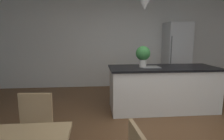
{
  "coord_description": "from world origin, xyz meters",
  "views": [
    {
      "loc": [
        -0.95,
        -2.51,
        1.49
      ],
      "look_at": [
        -0.68,
        0.43,
        0.99
      ],
      "focal_mm": 30.34,
      "sensor_mm": 36.0,
      "label": 1
    }
  ],
  "objects_px": {
    "chair_far_right": "(32,131)",
    "refrigerator": "(176,56)",
    "kitchen_island": "(162,88)",
    "potted_plant_on_island": "(143,54)"
  },
  "relations": [
    {
      "from": "chair_far_right",
      "to": "refrigerator",
      "type": "relative_size",
      "value": 0.45
    },
    {
      "from": "chair_far_right",
      "to": "kitchen_island",
      "type": "height_order",
      "value": "kitchen_island"
    },
    {
      "from": "refrigerator",
      "to": "chair_far_right",
      "type": "bearing_deg",
      "value": -132.6
    },
    {
      "from": "chair_far_right",
      "to": "potted_plant_on_island",
      "type": "height_order",
      "value": "potted_plant_on_island"
    },
    {
      "from": "chair_far_right",
      "to": "potted_plant_on_island",
      "type": "relative_size",
      "value": 2.04
    },
    {
      "from": "refrigerator",
      "to": "potted_plant_on_island",
      "type": "xyz_separation_m",
      "value": [
        -1.43,
        -1.66,
        0.2
      ]
    },
    {
      "from": "refrigerator",
      "to": "potted_plant_on_island",
      "type": "relative_size",
      "value": 4.5
    },
    {
      "from": "chair_far_right",
      "to": "potted_plant_on_island",
      "type": "xyz_separation_m",
      "value": [
        1.66,
        1.7,
        0.68
      ]
    },
    {
      "from": "chair_far_right",
      "to": "potted_plant_on_island",
      "type": "bearing_deg",
      "value": 45.65
    },
    {
      "from": "chair_far_right",
      "to": "potted_plant_on_island",
      "type": "distance_m",
      "value": 2.47
    }
  ]
}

